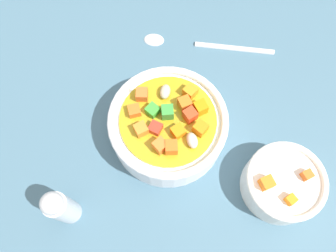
{
  "coord_description": "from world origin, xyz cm",
  "views": [
    {
      "loc": [
        -16.63,
        1.67,
        45.6
      ],
      "look_at": [
        0.0,
        0.0,
        2.92
      ],
      "focal_mm": 35.88,
      "sensor_mm": 36.0,
      "label": 1
    }
  ],
  "objects": [
    {
      "name": "ground_plane",
      "position": [
        0.0,
        0.0,
        -1.0
      ],
      "size": [
        140.0,
        140.0,
        2.0
      ],
      "primitive_type": "cube",
      "color": "#42667A"
    },
    {
      "name": "soup_bowl_main",
      "position": [
        -0.01,
        -0.02,
        3.12
      ],
      "size": [
        15.93,
        15.93,
        7.07
      ],
      "color": "white",
      "rests_on": "ground_plane"
    },
    {
      "name": "spoon",
      "position": [
        14.65,
        -6.61,
        0.46
      ],
      "size": [
        6.26,
        20.86,
        0.97
      ],
      "rotation": [
        0.0,
        0.0,
        7.63
      ],
      "color": "silver",
      "rests_on": "ground_plane"
    },
    {
      "name": "side_bowl_small",
      "position": [
        -9.24,
        -14.01,
        2.43
      ],
      "size": [
        10.24,
        10.24,
        5.55
      ],
      "color": "white",
      "rests_on": "ground_plane"
    },
    {
      "name": "pepper_shaker",
      "position": [
        -9.81,
        13.96,
        4.57
      ],
      "size": [
        2.97,
        2.97,
        9.16
      ],
      "color": "silver",
      "rests_on": "ground_plane"
    }
  ]
}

